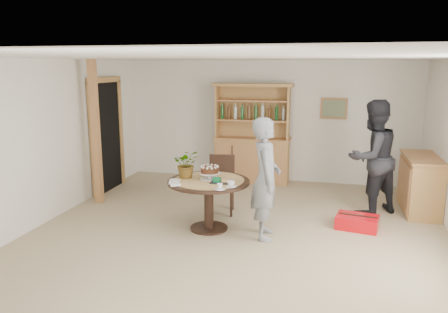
% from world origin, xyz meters
% --- Properties ---
extents(ground, '(7.00, 7.00, 0.00)m').
position_xyz_m(ground, '(0.00, 0.00, 0.00)').
color(ground, tan).
rests_on(ground, ground).
extents(room_shell, '(6.04, 7.04, 2.52)m').
position_xyz_m(room_shell, '(0.00, 0.01, 1.74)').
color(room_shell, white).
rests_on(room_shell, ground).
extents(doorway, '(0.13, 1.10, 2.18)m').
position_xyz_m(doorway, '(-2.93, 2.00, 1.11)').
color(doorway, black).
rests_on(doorway, ground).
extents(pine_post, '(0.12, 0.12, 2.50)m').
position_xyz_m(pine_post, '(-2.70, 1.20, 1.25)').
color(pine_post, '#B6824C').
rests_on(pine_post, ground).
extents(hutch, '(1.62, 0.54, 2.04)m').
position_xyz_m(hutch, '(-0.30, 3.24, 0.69)').
color(hutch, tan).
rests_on(hutch, ground).
extents(sideboard, '(0.54, 1.26, 0.94)m').
position_xyz_m(sideboard, '(2.74, 2.00, 0.47)').
color(sideboard, tan).
rests_on(sideboard, ground).
extents(dining_table, '(1.20, 1.20, 0.76)m').
position_xyz_m(dining_table, '(-0.45, 0.40, 0.60)').
color(dining_table, black).
rests_on(dining_table, ground).
extents(dining_chair, '(0.48, 0.48, 0.95)m').
position_xyz_m(dining_chair, '(-0.47, 1.23, 0.54)').
color(dining_chair, black).
rests_on(dining_chair, ground).
extents(birthday_cake, '(0.30, 0.30, 0.20)m').
position_xyz_m(birthday_cake, '(-0.45, 0.45, 0.88)').
color(birthday_cake, white).
rests_on(birthday_cake, dining_table).
extents(flower_vase, '(0.47, 0.44, 0.42)m').
position_xyz_m(flower_vase, '(-0.80, 0.45, 0.97)').
color(flower_vase, '#3F7233').
rests_on(flower_vase, dining_table).
extents(gift_tray, '(0.30, 0.20, 0.08)m').
position_xyz_m(gift_tray, '(-0.24, 0.28, 0.79)').
color(gift_tray, black).
rests_on(gift_tray, dining_table).
extents(coffee_cup_a, '(0.15, 0.15, 0.09)m').
position_xyz_m(coffee_cup_a, '(-0.05, 0.12, 0.80)').
color(coffee_cup_a, white).
rests_on(coffee_cup_a, dining_table).
extents(coffee_cup_b, '(0.15, 0.15, 0.08)m').
position_xyz_m(coffee_cup_b, '(-0.17, -0.05, 0.79)').
color(coffee_cup_b, white).
rests_on(coffee_cup_b, dining_table).
extents(napkins, '(0.24, 0.33, 0.03)m').
position_xyz_m(napkins, '(-0.86, 0.09, 0.77)').
color(napkins, white).
rests_on(napkins, dining_table).
extents(teen_boy, '(0.51, 0.69, 1.71)m').
position_xyz_m(teen_boy, '(0.40, 0.30, 0.86)').
color(teen_boy, gray).
rests_on(teen_boy, ground).
extents(adult_person, '(1.15, 1.12, 1.87)m').
position_xyz_m(adult_person, '(1.93, 1.73, 0.94)').
color(adult_person, black).
rests_on(adult_person, ground).
extents(red_suitcase, '(0.67, 0.51, 0.21)m').
position_xyz_m(red_suitcase, '(1.70, 0.94, 0.10)').
color(red_suitcase, red).
rests_on(red_suitcase, ground).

